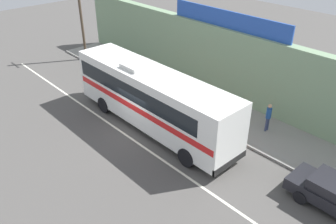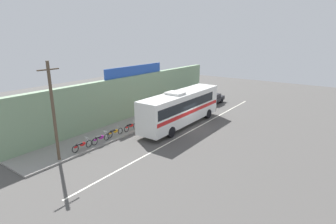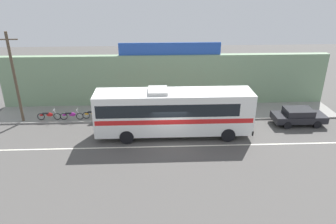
% 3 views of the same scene
% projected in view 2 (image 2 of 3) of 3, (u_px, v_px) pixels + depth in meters
% --- Properties ---
extents(ground_plane, '(70.00, 70.00, 0.00)m').
position_uv_depth(ground_plane, '(187.00, 128.00, 27.47)').
color(ground_plane, '#4F4C49').
extents(sidewalk_slab, '(30.00, 3.60, 0.14)m').
position_uv_depth(sidewalk_slab, '(148.00, 118.00, 30.36)').
color(sidewalk_slab, gray).
rests_on(sidewalk_slab, ground_plane).
extents(storefront_facade, '(30.00, 0.70, 4.80)m').
position_uv_depth(storefront_facade, '(134.00, 96.00, 30.92)').
color(storefront_facade, gray).
rests_on(storefront_facade, ground_plane).
extents(storefront_billboard, '(9.18, 0.12, 1.10)m').
position_uv_depth(storefront_billboard, '(135.00, 70.00, 30.39)').
color(storefront_billboard, '#234CAD').
rests_on(storefront_billboard, storefront_facade).
extents(road_center_stripe, '(30.00, 0.14, 0.01)m').
position_uv_depth(road_center_stripe, '(194.00, 129.00, 27.02)').
color(road_center_stripe, silver).
rests_on(road_center_stripe, ground_plane).
extents(intercity_bus, '(11.70, 2.61, 3.78)m').
position_uv_depth(intercity_bus, '(181.00, 107.00, 27.64)').
color(intercity_bus, white).
rests_on(intercity_bus, ground_plane).
extents(parked_car, '(4.22, 1.84, 1.37)m').
position_uv_depth(parked_car, '(213.00, 99.00, 37.06)').
color(parked_car, black).
rests_on(parked_car, ground_plane).
extents(utility_pole, '(1.60, 0.22, 7.39)m').
position_uv_depth(utility_pole, '(53.00, 111.00, 19.03)').
color(utility_pole, brown).
rests_on(utility_pole, sidewalk_slab).
extents(motorcycle_purple, '(1.87, 0.56, 0.94)m').
position_uv_depth(motorcycle_purple, '(131.00, 126.00, 26.18)').
color(motorcycle_purple, black).
rests_on(motorcycle_purple, sidewalk_slab).
extents(motorcycle_orange, '(1.97, 0.56, 0.94)m').
position_uv_depth(motorcycle_orange, '(100.00, 138.00, 23.12)').
color(motorcycle_orange, black).
rests_on(motorcycle_orange, sidewalk_slab).
extents(motorcycle_green, '(1.96, 0.56, 0.94)m').
position_uv_depth(motorcycle_green, '(82.00, 145.00, 21.66)').
color(motorcycle_green, black).
rests_on(motorcycle_green, sidewalk_slab).
extents(motorcycle_blue, '(1.94, 0.56, 0.94)m').
position_uv_depth(motorcycle_blue, '(115.00, 132.00, 24.63)').
color(motorcycle_blue, black).
rests_on(motorcycle_blue, sidewalk_slab).
extents(pedestrian_far_right, '(0.30, 0.48, 1.74)m').
position_uv_depth(pedestrian_far_right, '(173.00, 100.00, 34.36)').
color(pedestrian_far_right, navy).
rests_on(pedestrian_far_right, sidewalk_slab).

